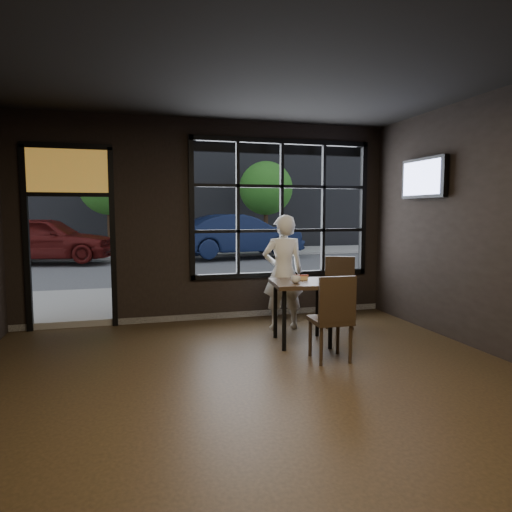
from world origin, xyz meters
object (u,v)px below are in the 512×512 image
object	(u,v)px
cafe_table	(302,312)
man	(283,272)
navy_car	(239,235)
chair_near	(330,317)

from	to	relation	value
cafe_table	man	world-z (taller)	man
man	navy_car	world-z (taller)	man
cafe_table	man	size ratio (longest dim) A/B	0.49
cafe_table	navy_car	distance (m)	11.00
chair_near	man	distance (m)	1.56
chair_near	man	world-z (taller)	man
man	navy_car	distance (m)	10.21
cafe_table	navy_car	size ratio (longest dim) A/B	0.18
man	navy_car	size ratio (longest dim) A/B	0.36
man	navy_car	bearing A→B (deg)	-94.86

